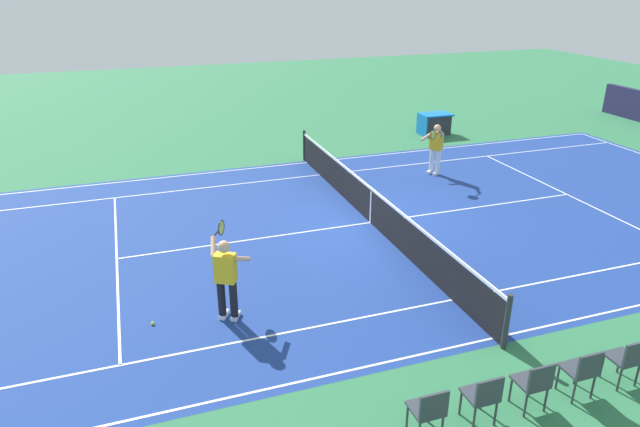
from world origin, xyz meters
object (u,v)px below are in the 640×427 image
object	(u,v)px
spectator_chair_4	(582,370)
tennis_ball	(153,323)
tennis_player_near	(226,275)
spectator_chair_5	(534,382)
spectator_chair_6	(483,395)
equipment_cart_tarped	(434,124)
tennis_net	(371,205)
tennis_player_far	(436,147)
spectator_chair_3	(627,358)
spectator_chair_7	(429,409)

from	to	relation	value
spectator_chair_4	tennis_ball	bearing A→B (deg)	-34.44
tennis_player_near	spectator_chair_5	distance (m)	5.53
tennis_ball	spectator_chair_6	xyz separation A→B (m)	(-4.36, 4.19, 0.49)
tennis_ball	equipment_cart_tarped	distance (m)	15.89
tennis_net	tennis_player_far	size ratio (longest dim) A/B	6.89
spectator_chair_4	spectator_chair_6	world-z (taller)	same
spectator_chair_3	spectator_chair_4	size ratio (longest dim) A/B	1.00
spectator_chair_4	equipment_cart_tarped	world-z (taller)	spectator_chair_4
tennis_player_near	tennis_ball	distance (m)	1.68
tennis_ball	equipment_cart_tarped	xyz separation A→B (m)	(-11.90, -10.52, 0.40)
tennis_net	equipment_cart_tarped	world-z (taller)	tennis_net
tennis_player_far	tennis_ball	distance (m)	11.18
equipment_cart_tarped	tennis_net	bearing A→B (deg)	50.73
tennis_ball	spectator_chair_3	xyz separation A→B (m)	(-7.00, 4.19, 0.49)
tennis_net	spectator_chair_4	size ratio (longest dim) A/B	13.30
spectator_chair_5	spectator_chair_7	size ratio (longest dim) A/B	1.00
spectator_chair_5	equipment_cart_tarped	world-z (taller)	spectator_chair_5
tennis_player_near	tennis_ball	bearing A→B (deg)	-9.38
tennis_player_near	spectator_chair_7	distance (m)	4.49
tennis_ball	equipment_cart_tarped	world-z (taller)	equipment_cart_tarped
spectator_chair_5	tennis_net	bearing A→B (deg)	-94.40
spectator_chair_5	spectator_chair_6	world-z (taller)	same
spectator_chair_3	spectator_chair_4	world-z (taller)	same
tennis_net	tennis_ball	size ratio (longest dim) A/B	177.27
spectator_chair_4	equipment_cart_tarped	distance (m)	15.81
tennis_player_far	equipment_cart_tarped	size ratio (longest dim) A/B	1.36
spectator_chair_3	spectator_chair_7	distance (m)	3.52
tennis_player_near	spectator_chair_3	xyz separation A→B (m)	(-5.59, 3.96, -0.41)
spectator_chair_5	spectator_chair_7	world-z (taller)	same
tennis_net	spectator_chair_7	world-z (taller)	tennis_net
tennis_player_near	tennis_player_far	bearing A→B (deg)	-141.81
spectator_chair_6	tennis_player_near	bearing A→B (deg)	-53.27
spectator_chair_6	equipment_cart_tarped	size ratio (longest dim) A/B	0.70
tennis_player_near	spectator_chair_3	world-z (taller)	tennis_player_near
spectator_chair_3	tennis_net	bearing A→B (deg)	-80.58
tennis_player_far	spectator_chair_4	world-z (taller)	tennis_player_far
tennis_player_far	tennis_ball	world-z (taller)	tennis_player_far
tennis_net	tennis_player_far	bearing A→B (deg)	-140.11
spectator_chair_7	spectator_chair_3	bearing A→B (deg)	180.00
spectator_chair_4	tennis_player_near	bearing A→B (deg)	-40.04
tennis_net	tennis_ball	xyz separation A→B (m)	(5.79, 3.05, -0.46)
equipment_cart_tarped	spectator_chair_6	bearing A→B (deg)	62.86
tennis_player_far	spectator_chair_4	distance (m)	10.74
spectator_chair_5	equipment_cart_tarped	bearing A→B (deg)	-114.37
spectator_chair_5	spectator_chair_4	bearing A→B (deg)	180.00
tennis_player_far	equipment_cart_tarped	world-z (taller)	tennis_player_far
tennis_player_near	spectator_chair_7	xyz separation A→B (m)	(-2.08, 3.96, -0.41)
equipment_cart_tarped	spectator_chair_7	bearing A→B (deg)	60.21
spectator_chair_3	spectator_chair_4	bearing A→B (deg)	0.00
tennis_ball	tennis_net	bearing A→B (deg)	-152.25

